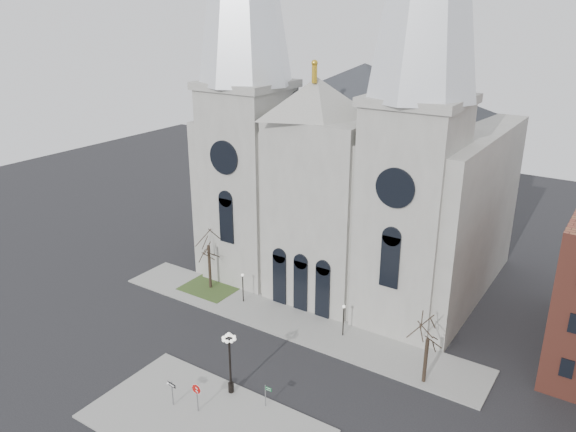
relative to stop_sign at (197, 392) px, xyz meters
The scene contains 13 objects.
ground 4.93m from the stop_sign, 112.01° to the left, with size 160.00×160.00×0.00m, color black.
sidewalk_near 2.39m from the stop_sign, 31.30° to the right, with size 18.00×10.00×0.14m, color gray.
sidewalk_far 15.42m from the stop_sign, 96.38° to the left, with size 40.00×6.00×0.14m, color gray.
grass_patch 20.68m from the stop_sign, 128.08° to the left, with size 6.00×5.00×0.18m, color #334C20.
cathedral 31.78m from the stop_sign, 93.60° to the left, with size 33.00×26.66×54.00m.
tree_left 20.92m from the stop_sign, 128.08° to the left, with size 3.20×3.20×7.50m.
tree_right 18.92m from the stop_sign, 44.81° to the left, with size 3.20×3.20×6.00m.
ped_lamp_left 17.50m from the stop_sign, 116.12° to the left, with size 0.32×0.32×3.26m.
ped_lamp_right 16.29m from the stop_sign, 74.70° to the left, with size 0.32×0.32×3.26m.
stop_sign is the anchor object (origin of this frame).
globe_lamp 3.72m from the stop_sign, 77.81° to the left, with size 1.54×1.54×5.59m.
one_way_sign 2.21m from the stop_sign, 165.76° to the right, with size 0.95×0.14×2.16m.
street_name_sign 5.36m from the stop_sign, 39.01° to the left, with size 0.63×0.09×1.96m.
Camera 1 is at (27.12, -30.06, 29.54)m, focal length 35.00 mm.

